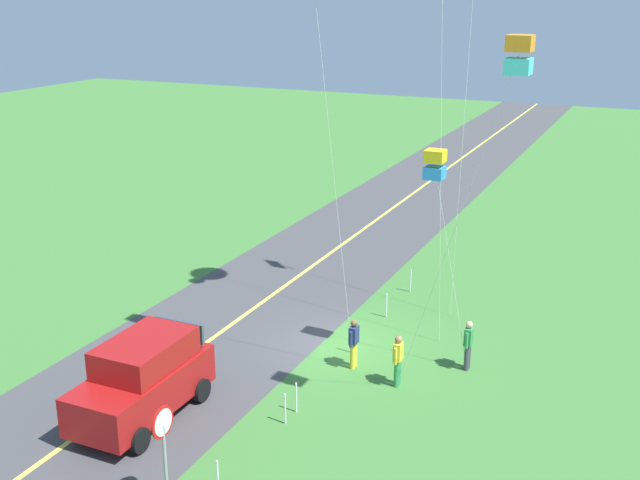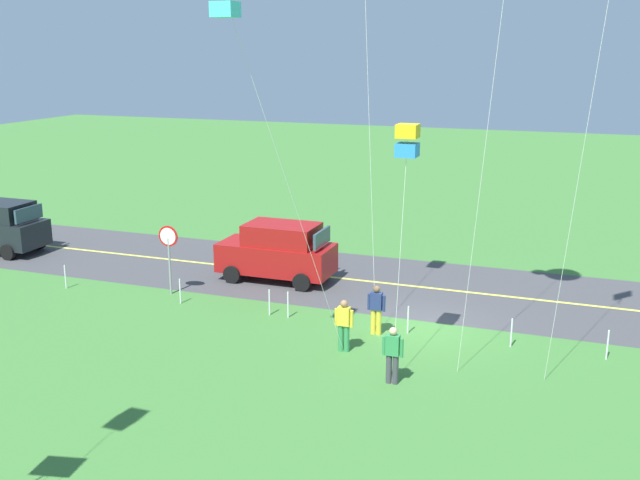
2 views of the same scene
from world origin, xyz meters
name	(u,v)px [view 1 (image 1 of 2)]	position (x,y,z in m)	size (l,w,h in m)	color
ground_plane	(336,346)	(0.00, 0.00, -0.05)	(120.00, 120.00, 0.10)	#3D7533
asphalt_road	(232,324)	(0.00, -4.00, 0.00)	(120.00, 7.00, 0.00)	#424244
road_centre_stripe	(232,324)	(0.00, -4.00, 0.01)	(120.00, 0.16, 0.00)	#E5E04C
car_suv_foreground	(143,378)	(6.32, -2.98, 1.15)	(4.40, 2.12, 2.24)	maroon
stop_sign	(164,437)	(9.35, -0.10, 1.80)	(0.76, 0.08, 2.56)	gray
person_adult_near	(398,359)	(1.76, 2.74, 0.86)	(0.58, 0.22, 1.60)	#338C4C
person_adult_companion	(468,343)	(-0.14, 4.35, 0.86)	(0.58, 0.22, 1.60)	#3F3F47
person_child_watcher	(354,342)	(1.23, 1.12, 0.86)	(0.58, 0.22, 1.60)	yellow
kite_red_low	(519,56)	(3.68, 5.95, 9.82)	(2.22, 3.50, 10.28)	silver
kite_blue_mid	(435,165)	(-0.07, 3.06, 6.35)	(0.56, 1.58, 6.79)	silver
fence_post_0	(411,281)	(-5.57, 0.70, 0.45)	(0.05, 0.05, 0.90)	silver
fence_post_1	(386,305)	(-2.87, 0.70, 0.45)	(0.05, 0.05, 0.90)	silver
fence_post_2	(353,340)	(0.31, 0.70, 0.45)	(0.05, 0.05, 0.90)	silver
fence_post_3	(296,397)	(4.39, 0.70, 0.45)	(0.05, 0.05, 0.90)	silver
fence_post_4	(285,409)	(5.06, 0.70, 0.45)	(0.05, 0.05, 0.90)	silver
fence_post_5	(218,477)	(8.48, 0.70, 0.45)	(0.05, 0.05, 0.90)	silver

